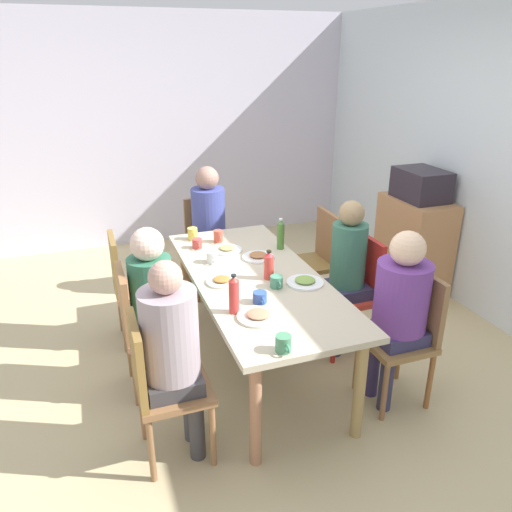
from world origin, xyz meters
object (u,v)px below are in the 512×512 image
object	(u,v)px
cup_3	(277,282)
person_3	(172,345)
plate_0	(305,282)
bottle_1	(269,266)
cup_6	(218,236)
chair_3	(159,382)
plate_3	(259,316)
cup_1	(193,234)
microwave	(421,185)
person_6	(209,219)
chair_1	(355,287)
chair_0	(408,330)
person_0	(400,302)
cup_5	(283,344)
cup_0	(260,298)
plate_4	(222,281)
person_5	(154,295)
chair_5	(142,323)
dining_table	(256,286)
cup_4	(212,257)
bottle_2	(281,235)
chair_4	(130,282)
chair_6	(207,239)
cup_2	(197,244)
plate_1	(227,249)
plate_2	(258,256)
person_1	(346,266)
bottle_0	(234,295)
chair_2	(316,256)
side_cabinet	(413,244)

from	to	relation	value
cup_3	person_3	bearing A→B (deg)	-59.87
plate_0	bottle_1	xyz separation A→B (m)	(-0.16, -0.20, 0.08)
cup_6	bottle_1	world-z (taller)	bottle_1
chair_3	plate_3	xyz separation A→B (m)	(-0.11, 0.62, 0.24)
person_3	cup_1	distance (m)	1.59
cup_6	microwave	bearing A→B (deg)	90.60
bottle_1	person_6	bearing A→B (deg)	-177.14
cup_6	chair_1	bearing A→B (deg)	50.25
chair_0	person_0	bearing A→B (deg)	-90.00
cup_1	cup_5	bearing A→B (deg)	2.29
chair_0	cup_0	xyz separation A→B (m)	(-0.29, -0.92, 0.26)
plate_4	person_5	bearing A→B (deg)	-92.94
chair_5	person_5	size ratio (longest dim) A/B	0.77
person_5	cup_3	distance (m)	0.81
dining_table	chair_1	xyz separation A→B (m)	(0.00, 0.81, -0.14)
plate_4	cup_4	bearing A→B (deg)	175.20
person_3	bottle_2	bearing A→B (deg)	135.47
cup_3	bottle_1	distance (m)	0.16
chair_0	dining_table	bearing A→B (deg)	-129.75
chair_4	chair_6	bearing A→B (deg)	131.58
person_5	cup_2	size ratio (longest dim) A/B	10.24
plate_1	person_6	bearing A→B (deg)	176.01
chair_6	bottle_2	size ratio (longest dim) A/B	3.60
dining_table	person_6	distance (m)	1.30
chair_6	plate_3	size ratio (longest dim) A/B	3.48
chair_1	cup_3	xyz separation A→B (m)	(0.22, -0.74, 0.26)
chair_4	cup_2	bearing A→B (deg)	88.03
plate_1	cup_5	xyz separation A→B (m)	(1.44, -0.13, 0.03)
plate_3	cup_4	distance (m)	0.89
person_0	cup_0	xyz separation A→B (m)	(-0.29, -0.83, 0.04)
cup_3	bottle_2	size ratio (longest dim) A/B	0.48
dining_table	plate_2	bearing A→B (deg)	157.41
bottle_2	chair_3	bearing A→B (deg)	-46.84
cup_1	person_1	bearing A→B (deg)	48.41
plate_4	cup_5	distance (m)	0.91
chair_5	bottle_1	size ratio (longest dim) A/B	4.34
cup_1	bottle_2	bearing A→B (deg)	54.06
person_3	bottle_0	world-z (taller)	person_3
dining_table	cup_0	bearing A→B (deg)	-16.12
dining_table	cup_6	world-z (taller)	cup_6
chair_2	side_cabinet	size ratio (longest dim) A/B	1.00
chair_5	chair_6	bearing A→B (deg)	149.81
plate_0	cup_5	world-z (taller)	cup_5
chair_0	person_3	world-z (taller)	person_3
cup_3	person_5	bearing A→B (deg)	-105.41
chair_4	cup_3	size ratio (longest dim) A/B	7.48
person_0	cup_3	xyz separation A→B (m)	(-0.45, -0.65, 0.04)
chair_4	cup_0	bearing A→B (deg)	33.47
bottle_1	bottle_2	size ratio (longest dim) A/B	0.83
person_6	person_0	bearing A→B (deg)	20.04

